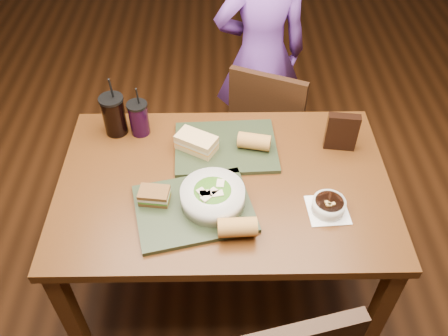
{
  "coord_description": "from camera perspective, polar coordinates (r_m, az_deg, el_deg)",
  "views": [
    {
      "loc": [
        -0.02,
        -1.27,
        2.1
      ],
      "look_at": [
        0.0,
        0.0,
        0.82
      ],
      "focal_mm": 38.0,
      "sensor_mm": 36.0,
      "label": 1
    }
  ],
  "objects": [
    {
      "name": "baguette_near",
      "position": [
        1.64,
        1.62,
        -7.13
      ],
      "size": [
        0.14,
        0.07,
        0.07
      ],
      "primitive_type": "cylinder",
      "rotation": [
        0.0,
        1.57,
        0.04
      ],
      "color": "#AD7533",
      "rests_on": "tray_near"
    },
    {
      "name": "tray_far",
      "position": [
        1.98,
        0.21,
        2.55
      ],
      "size": [
        0.43,
        0.34,
        0.02
      ],
      "primitive_type": "cube",
      "rotation": [
        0.0,
        0.0,
        0.04
      ],
      "color": "black",
      "rests_on": "dining_table"
    },
    {
      "name": "ground",
      "position": [
        2.46,
        -0.0,
        -13.61
      ],
      "size": [
        6.0,
        6.0,
        0.0
      ],
      "primitive_type": "plane",
      "color": "#381C0B",
      "rests_on": "ground"
    },
    {
      "name": "salad_bowl",
      "position": [
        1.73,
        -1.38,
        -3.33
      ],
      "size": [
        0.24,
        0.24,
        0.08
      ],
      "color": "silver",
      "rests_on": "tray_near"
    },
    {
      "name": "baguette_far",
      "position": [
        1.95,
        3.64,
        3.21
      ],
      "size": [
        0.14,
        0.09,
        0.07
      ],
      "primitive_type": "cylinder",
      "rotation": [
        0.0,
        1.57,
        -0.22
      ],
      "color": "#AD7533",
      "rests_on": "tray_far"
    },
    {
      "name": "cup_berry",
      "position": [
        2.05,
        -10.21,
        5.92
      ],
      "size": [
        0.09,
        0.09,
        0.24
      ],
      "color": "black",
      "rests_on": "dining_table"
    },
    {
      "name": "sandwich_far",
      "position": [
        1.94,
        -3.33,
        3.08
      ],
      "size": [
        0.19,
        0.16,
        0.06
      ],
      "color": "tan",
      "rests_on": "tray_far"
    },
    {
      "name": "dining_table",
      "position": [
        1.92,
        -0.0,
        -3.37
      ],
      "size": [
        1.3,
        0.85,
        0.75
      ],
      "color": "#49270E",
      "rests_on": "ground"
    },
    {
      "name": "diner",
      "position": [
        2.66,
        4.45,
        13.31
      ],
      "size": [
        0.55,
        0.4,
        1.4
      ],
      "primitive_type": "imported",
      "rotation": [
        0.0,
        0.0,
        3.27
      ],
      "color": "#6D399F",
      "rests_on": "ground"
    },
    {
      "name": "tray_near",
      "position": [
        1.75,
        -3.63,
        -4.88
      ],
      "size": [
        0.48,
        0.41,
        0.02
      ],
      "primitive_type": "cube",
      "rotation": [
        0.0,
        0.0,
        0.23
      ],
      "color": "black",
      "rests_on": "dining_table"
    },
    {
      "name": "sandwich_near",
      "position": [
        1.76,
        -8.38,
        -3.3
      ],
      "size": [
        0.12,
        0.09,
        0.05
      ],
      "color": "#593819",
      "rests_on": "tray_near"
    },
    {
      "name": "chip_bag",
      "position": [
        2.0,
        13.97,
        4.24
      ],
      "size": [
        0.13,
        0.06,
        0.17
      ],
      "primitive_type": "cube",
      "rotation": [
        0.0,
        0.0,
        -0.14
      ],
      "color": "black",
      "rests_on": "dining_table"
    },
    {
      "name": "soup_bowl",
      "position": [
        1.77,
        12.47,
        -4.43
      ],
      "size": [
        0.16,
        0.16,
        0.06
      ],
      "color": "white",
      "rests_on": "dining_table"
    },
    {
      "name": "chair_far",
      "position": [
        2.51,
        4.65,
        4.93
      ],
      "size": [
        0.49,
        0.51,
        0.87
      ],
      "color": "black",
      "rests_on": "ground"
    },
    {
      "name": "cup_cola",
      "position": [
        2.06,
        -13.1,
        6.24
      ],
      "size": [
        0.1,
        0.1,
        0.28
      ],
      "color": "black",
      "rests_on": "dining_table"
    }
  ]
}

